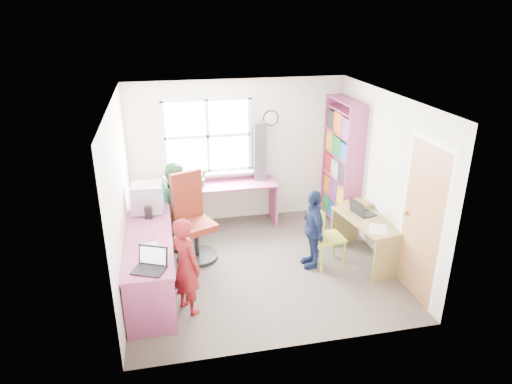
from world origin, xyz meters
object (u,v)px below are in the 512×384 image
Objects in this scene: person_green at (178,204)px; person_navy at (313,229)px; potted_plant at (202,178)px; laptop_right at (361,210)px; cd_tower at (260,151)px; person_red at (186,266)px; wooden_chair at (325,234)px; bookshelf at (342,166)px; crt_monitor at (147,198)px; l_desk at (165,258)px; swivel_chair at (193,222)px; right_desk at (367,230)px; laptop_left at (151,264)px.

person_navy is (1.81, -1.04, -0.09)m from person_green.
potted_plant is 0.24× the size of person_navy.
cd_tower reaches higher than laptop_right.
laptop_right is 0.34× the size of person_navy.
person_green reaches higher than person_red.
person_green is at bearing 147.02° from wooden_chair.
bookshelf is 1.38m from cd_tower.
person_green is (0.42, 0.36, -0.29)m from crt_monitor.
person_green is at bearing 58.05° from laptop_right.
laptop_right is at bearing 102.47° from person_navy.
l_desk is at bearing -74.19° from crt_monitor.
swivel_chair is 2.91× the size of crt_monitor.
l_desk is 7.53× the size of laptop_right.
wooden_chair is at bearing -105.80° from person_red.
laptop_left is (-3.00, -0.85, 0.33)m from right_desk.
person_red is (0.24, -0.52, 0.16)m from l_desk.
wooden_chair is 0.74× the size of person_red.
l_desk is 2.57m from cd_tower.
right_desk is 2.81× the size of laptop_left.
person_green is (-2.72, -0.26, -0.33)m from bookshelf.
potted_plant is 0.21× the size of person_green.
right_desk is 2.83m from person_green.
cd_tower is at bearing 116.73° from right_desk.
bookshelf is 3.21m from crt_monitor.
right_desk is 0.98× the size of person_red.
swivel_chair reaches higher than potted_plant.
person_green is at bearing 102.71° from laptop_left.
crt_monitor is 1.47m from person_red.
l_desk is 2.30× the size of swivel_chair.
crt_monitor reaches higher than laptop_left.
person_navy is (-0.91, -1.30, -0.42)m from bookshelf.
bookshelf is 1.70× the size of person_red.
wooden_chair is 2.22m from potted_plant.
potted_plant reaches higher than laptop_left.
person_red is 0.93× the size of person_green.
person_navy is at bearing -103.16° from person_red.
wooden_chair is (1.79, -0.65, -0.06)m from swivel_chair.
l_desk is 1.40× the size of bookshelf.
person_red is at bearing -65.21° from l_desk.
cd_tower is at bearing 47.99° from l_desk.
laptop_left is 0.37× the size of person_navy.
l_desk is at bearing 83.60° from laptop_right.
l_desk is 2.05m from person_navy.
cd_tower reaches higher than laptop_left.
laptop_left is 3.14m from laptop_right.
person_red is (-1.97, -0.65, 0.13)m from wooden_chair.
person_red reaches higher than wooden_chair.
person_red reaches higher than potted_plant.
potted_plant is at bearing -35.49° from person_green.
person_green is at bearing -119.03° from person_navy.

